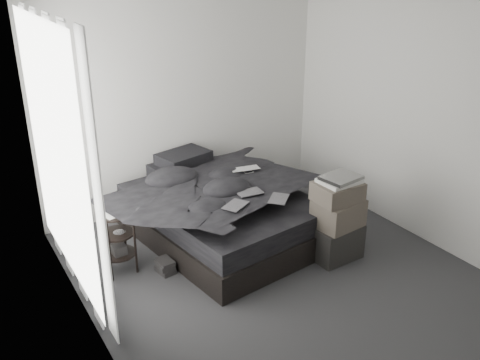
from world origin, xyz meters
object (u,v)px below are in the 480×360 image
laptop (247,165)px  bed (223,225)px  box_lower (334,241)px  side_stand (117,243)px

laptop → bed: bearing=-154.5°
bed → box_lower: (0.79, -0.97, 0.04)m
side_stand → laptop: bearing=6.2°
laptop → box_lower: (0.42, -1.07, -0.57)m
bed → side_stand: side_stand is taller
laptop → side_stand: 1.67m
side_stand → bed: bearing=3.5°
side_stand → box_lower: size_ratio=1.27×
bed → box_lower: size_ratio=4.17×
bed → box_lower: bearing=-58.5°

